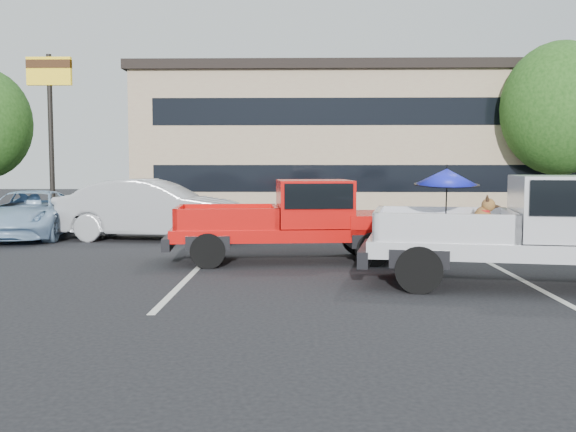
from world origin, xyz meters
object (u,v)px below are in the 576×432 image
(tree_right, at_px, (560,109))
(red_pickup, at_px, (307,217))
(silver_sedan, at_px, (153,209))
(motel_sign, at_px, (50,92))
(silver_pickup, at_px, (551,225))
(tree_back, at_px, (438,118))
(blue_suv, at_px, (30,214))

(tree_right, relative_size, red_pickup, 1.26)
(silver_sedan, bearing_deg, red_pickup, -126.49)
(motel_sign, bearing_deg, red_pickup, -45.91)
(tree_right, distance_m, red_pickup, 15.45)
(silver_pickup, distance_m, silver_sedan, 10.66)
(motel_sign, relative_size, tree_back, 0.84)
(silver_pickup, height_order, red_pickup, silver_pickup)
(tree_back, distance_m, silver_pickup, 22.78)
(motel_sign, height_order, blue_suv, motel_sign)
(tree_right, height_order, blue_suv, tree_right)
(motel_sign, distance_m, blue_suv, 6.71)
(blue_suv, bearing_deg, tree_back, 40.01)
(silver_pickup, distance_m, blue_suv, 13.85)
(silver_sedan, bearing_deg, motel_sign, 47.31)
(silver_pickup, xyz_separation_m, blue_suv, (-11.86, 7.14, -0.39))
(silver_sedan, bearing_deg, tree_right, -55.56)
(silver_sedan, height_order, blue_suv, silver_sedan)
(tree_back, relative_size, silver_pickup, 1.20)
(tree_right, bearing_deg, silver_sedan, -151.45)
(motel_sign, height_order, red_pickup, motel_sign)
(red_pickup, bearing_deg, silver_pickup, -40.88)
(red_pickup, relative_size, silver_sedan, 1.07)
(tree_right, distance_m, tree_back, 8.55)
(tree_right, relative_size, silver_pickup, 1.14)
(motel_sign, xyz_separation_m, tree_right, (19.00, 2.00, -0.44))
(red_pickup, height_order, blue_suv, red_pickup)
(silver_sedan, bearing_deg, silver_pickup, -123.26)
(tree_back, xyz_separation_m, red_pickup, (-6.83, -19.47, -3.47))
(motel_sign, distance_m, silver_sedan, 8.43)
(motel_sign, distance_m, tree_back, 18.87)
(red_pickup, distance_m, silver_sedan, 5.69)
(motel_sign, xyz_separation_m, silver_sedan, (4.97, -5.63, -3.82))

